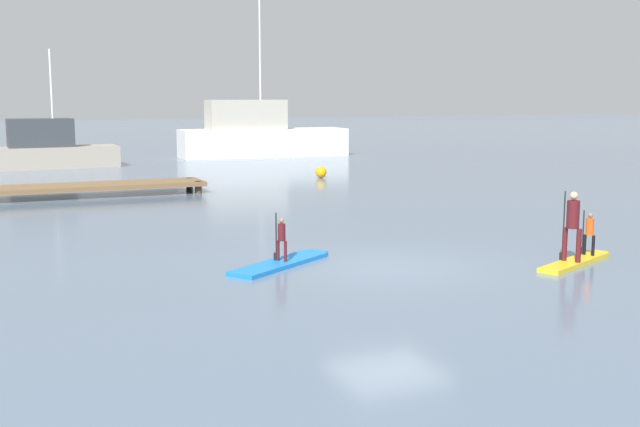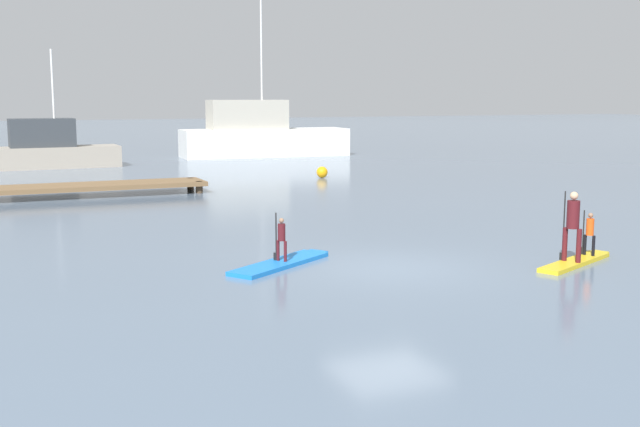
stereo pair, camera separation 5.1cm
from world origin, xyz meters
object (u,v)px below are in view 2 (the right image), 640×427
Objects in this scene: mooring_buoy_near at (322,172)px; paddleboard_near at (282,263)px; fishing_boat_green_midground at (38,151)px; paddler_child_solo at (281,237)px; fishing_boat_white_large at (260,135)px; paddler_child_front at (589,232)px; paddleboard_far at (576,262)px; paddler_adult at (573,222)px.

paddleboard_near is at bearing -116.23° from mooring_buoy_near.
mooring_buoy_near is (12.31, -10.88, -0.70)m from fishing_boat_green_midground.
fishing_boat_green_midground is (-3.48, 28.77, 0.30)m from paddler_child_solo.
fishing_boat_white_large is (10.53, 31.94, 0.73)m from paddler_child_solo.
paddleboard_far is at bearing -154.38° from paddler_child_front.
paddleboard_near is at bearing 161.94° from paddler_child_front.
paddler_adult reaches higher than paddleboard_far.
paddler_adult reaches higher than paddler_child_front.
mooring_buoy_near is at bearing 83.44° from paddleboard_far.
fishing_boat_white_large reaches higher than paddleboard_near.
fishing_boat_green_midground is at bearing 138.54° from mooring_buoy_near.
paddler_adult is at bearing -72.92° from fishing_boat_green_midground.
paddleboard_near is 0.62m from paddler_child_solo.
paddleboard_far is 0.94m from paddler_child_front.
paddleboard_near is at bearing 157.95° from paddleboard_far.
paddleboard_far is 5.32× the size of mooring_buoy_near.
fishing_boat_green_midground is at bearing -167.24° from fishing_boat_white_large.
fishing_boat_white_large is at bearing 83.30° from paddleboard_far.
paddler_adult is 1.51× the size of paddler_child_front.
fishing_boat_green_midground is (-10.58, 31.10, 0.29)m from paddler_child_front.
paddler_child_solo is at bearing 161.86° from paddler_child_front.
fishing_boat_white_large reaches higher than fishing_boat_green_midground.
fishing_boat_white_large is at bearing 12.76° from fishing_boat_green_midground.
paddler_adult is at bearing -23.78° from paddleboard_near.
paddleboard_far is 1.77× the size of paddler_adult.
paddler_child_front is 0.12× the size of fishing_boat_green_midground.
fishing_boat_white_large is (3.43, 34.27, 0.72)m from paddler_child_front.
mooring_buoy_near reaches higher than paddleboard_near.
fishing_boat_white_large reaches higher than paddler_child_front.
paddler_child_solo is at bearing 156.14° from paddler_adult.
paddleboard_far is (6.47, -2.63, -0.62)m from paddler_child_solo.
paddler_child_solo is at bearing 114.84° from paddleboard_near.
fishing_boat_white_large reaches higher than paddler_child_solo.
fishing_boat_green_midground is (-9.68, 31.52, -0.08)m from paddler_adult.
mooring_buoy_near is (2.62, 20.64, -0.77)m from paddler_adult.
paddler_child_front reaches higher than paddleboard_far.
paddleboard_near is 0.28× the size of fishing_boat_white_large.
paddleboard_near is 0.34× the size of fishing_boat_green_midground.
paddleboard_far is at bearing -22.13° from paddler_child_solo.
paddleboard_far is (6.46, -2.62, 0.00)m from paddleboard_near.
paddleboard_far is at bearing 23.33° from paddler_adult.
paddleboard_near is at bearing 156.22° from paddler_adult.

